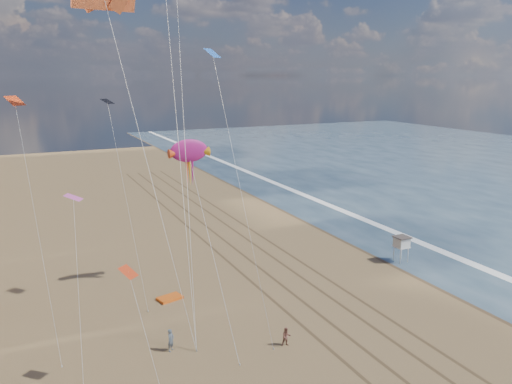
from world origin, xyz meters
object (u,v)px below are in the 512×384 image
(grounded_kite, at_px, (170,298))
(show_kite, at_px, (189,151))
(kite_flyer_b, at_px, (286,337))
(lifeguard_stand, at_px, (402,242))
(kite_flyer_a, at_px, (171,340))

(grounded_kite, height_order, show_kite, show_kite)
(kite_flyer_b, bearing_deg, lifeguard_stand, 36.87)
(lifeguard_stand, relative_size, show_kite, 0.15)
(kite_flyer_a, bearing_deg, kite_flyer_b, -60.54)
(show_kite, bearing_deg, lifeguard_stand, -10.48)
(grounded_kite, distance_m, kite_flyer_a, 9.19)
(show_kite, bearing_deg, kite_flyer_b, -79.36)
(kite_flyer_a, xyz_separation_m, kite_flyer_b, (8.31, -3.14, -0.12))
(kite_flyer_a, height_order, kite_flyer_b, kite_flyer_a)
(lifeguard_stand, xyz_separation_m, show_kite, (-23.12, 4.27, 11.21))
(lifeguard_stand, relative_size, grounded_kite, 1.35)
(show_kite, distance_m, kite_flyer_a, 17.89)
(show_kite, xyz_separation_m, kite_flyer_b, (2.74, -14.56, -12.72))
(lifeguard_stand, distance_m, kite_flyer_a, 29.60)
(grounded_kite, bearing_deg, kite_flyer_a, -119.54)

